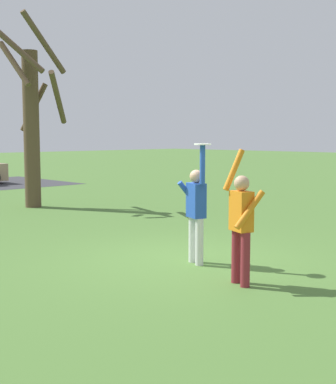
{
  "coord_description": "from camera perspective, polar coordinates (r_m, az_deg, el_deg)",
  "views": [
    {
      "loc": [
        -6.82,
        -6.49,
        2.23
      ],
      "look_at": [
        -0.33,
        0.14,
        1.25
      ],
      "focal_mm": 49.64,
      "sensor_mm": 36.0,
      "label": 1
    }
  ],
  "objects": [
    {
      "name": "frisbee_disc",
      "position": [
        8.94,
        3.74,
        5.14
      ],
      "size": [
        0.29,
        0.29,
        0.02
      ],
      "primitive_type": "cylinder",
      "color": "white",
      "rests_on": "person_catcher"
    },
    {
      "name": "person_defender",
      "position": [
        7.97,
        7.87,
        -3.04
      ],
      "size": [
        0.57,
        0.64,
        2.04
      ],
      "rotation": [
        0.0,
        0.0,
        1.22
      ],
      "color": "maroon",
      "rests_on": "ground_plane"
    },
    {
      "name": "ground_plane",
      "position": [
        9.67,
        2.01,
        -7.3
      ],
      "size": [
        120.0,
        120.0,
        0.0
      ],
      "primitive_type": "plane",
      "color": "#4C7533"
    },
    {
      "name": "person_catcher",
      "position": [
        9.23,
        3.04,
        -1.74
      ],
      "size": [
        0.48,
        0.59,
        2.08
      ],
      "rotation": [
        0.0,
        0.0,
        -1.92
      ],
      "color": "silver",
      "rests_on": "ground_plane"
    },
    {
      "name": "bare_tree_tall",
      "position": [
        17.09,
        -14.4,
        7.65
      ],
      "size": [
        2.48,
        1.95,
        5.85
      ],
      "color": "brown",
      "rests_on": "ground_plane"
    }
  ]
}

